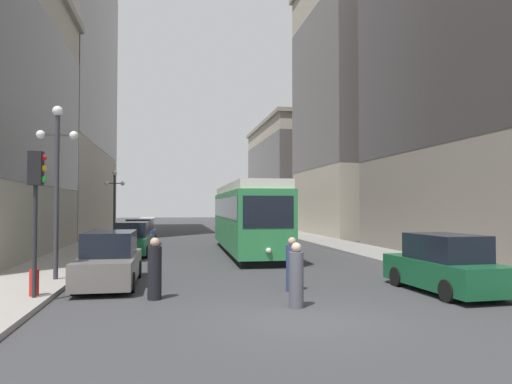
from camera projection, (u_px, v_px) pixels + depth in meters
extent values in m
plane|color=#38383A|center=(306.00, 319.00, 11.09)|extent=(200.00, 200.00, 0.00)
cube|color=gray|center=(123.00, 231.00, 48.96)|extent=(3.10, 120.00, 0.15)
cube|color=gray|center=(273.00, 229.00, 51.87)|extent=(3.10, 120.00, 0.15)
cube|color=black|center=(246.00, 250.00, 26.54)|extent=(2.49, 12.60, 0.35)
cube|color=#2D8447|center=(246.00, 220.00, 26.59)|extent=(2.91, 13.70, 3.10)
cube|color=black|center=(246.00, 208.00, 26.61)|extent=(2.93, 13.16, 1.08)
cube|color=silver|center=(246.00, 189.00, 26.64)|extent=(2.70, 13.43, 0.44)
cube|color=black|center=(268.00, 212.00, 19.89)|extent=(2.21, 0.13, 1.40)
sphere|color=#F2EACC|center=(269.00, 251.00, 19.77)|extent=(0.24, 0.24, 0.24)
cube|color=black|center=(250.00, 233.00, 43.00)|extent=(2.39, 11.39, 0.35)
cube|color=#B7B7BA|center=(250.00, 215.00, 43.05)|extent=(2.79, 12.38, 3.10)
cube|color=black|center=(250.00, 209.00, 43.06)|extent=(2.81, 11.89, 1.30)
cube|color=black|center=(265.00, 212.00, 37.03)|extent=(2.31, 0.12, 1.71)
cylinder|color=black|center=(74.00, 284.00, 14.15)|extent=(0.18, 0.64, 0.64)
cylinder|color=black|center=(91.00, 270.00, 17.19)|extent=(0.18, 0.64, 0.64)
cylinder|color=black|center=(132.00, 282.00, 14.46)|extent=(0.18, 0.64, 0.64)
cylinder|color=black|center=(139.00, 269.00, 17.50)|extent=(0.18, 0.64, 0.64)
cube|color=slate|center=(110.00, 268.00, 15.83)|extent=(1.81, 4.99, 0.84)
cube|color=black|center=(110.00, 243.00, 15.98)|extent=(1.59, 2.75, 0.80)
cylinder|color=black|center=(124.00, 243.00, 29.94)|extent=(0.21, 0.65, 0.64)
cylinder|color=black|center=(130.00, 240.00, 32.68)|extent=(0.21, 0.65, 0.64)
cylinder|color=black|center=(151.00, 243.00, 30.15)|extent=(0.21, 0.65, 0.64)
cylinder|color=black|center=(155.00, 240.00, 32.90)|extent=(0.21, 0.65, 0.64)
cube|color=navy|center=(140.00, 237.00, 31.43)|extent=(2.04, 4.56, 0.84)
cube|color=black|center=(140.00, 225.00, 31.56)|extent=(1.71, 2.54, 0.80)
cylinder|color=black|center=(441.00, 275.00, 16.03)|extent=(0.21, 0.65, 0.64)
cylinder|color=black|center=(499.00, 289.00, 13.38)|extent=(0.21, 0.65, 0.64)
cylinder|color=black|center=(396.00, 277.00, 15.64)|extent=(0.21, 0.65, 0.64)
cylinder|color=black|center=(447.00, 291.00, 13.00)|extent=(0.21, 0.65, 0.64)
cube|color=#14512D|center=(444.00, 273.00, 14.52)|extent=(2.01, 4.47, 0.84)
cube|color=black|center=(446.00, 247.00, 14.44)|extent=(1.70, 2.49, 0.80)
cylinder|color=black|center=(112.00, 252.00, 23.85)|extent=(0.21, 0.65, 0.64)
cylinder|color=black|center=(120.00, 248.00, 26.55)|extent=(0.21, 0.65, 0.64)
cylinder|color=black|center=(146.00, 252.00, 24.09)|extent=(0.21, 0.65, 0.64)
cylinder|color=black|center=(151.00, 247.00, 26.78)|extent=(0.21, 0.65, 0.64)
cube|color=#14512D|center=(133.00, 244.00, 25.33)|extent=(2.00, 4.47, 0.84)
cube|color=black|center=(133.00, 229.00, 25.46)|extent=(1.69, 2.48, 0.80)
cylinder|color=#4C4C56|center=(296.00, 280.00, 12.35)|extent=(0.39, 0.39, 1.48)
sphere|color=tan|center=(296.00, 247.00, 12.37)|extent=(0.26, 0.26, 0.26)
cylinder|color=navy|center=(292.00, 268.00, 14.71)|extent=(0.38, 0.38, 1.46)
sphere|color=tan|center=(292.00, 241.00, 14.74)|extent=(0.26, 0.26, 0.26)
cylinder|color=black|center=(155.00, 273.00, 13.43)|extent=(0.40, 0.40, 1.53)
sphere|color=tan|center=(155.00, 242.00, 13.45)|extent=(0.27, 0.27, 0.27)
cylinder|color=#232328|center=(35.00, 224.00, 13.00)|extent=(0.12, 0.12, 4.08)
cube|color=black|center=(36.00, 168.00, 13.05)|extent=(0.36, 0.36, 0.95)
sphere|color=red|center=(44.00, 158.00, 13.10)|extent=(0.18, 0.18, 0.18)
sphere|color=gold|center=(43.00, 168.00, 13.09)|extent=(0.18, 0.18, 0.18)
sphere|color=green|center=(43.00, 179.00, 13.08)|extent=(0.18, 0.18, 0.18)
cylinder|color=#333338|center=(57.00, 197.00, 16.27)|extent=(0.16, 0.16, 5.73)
sphere|color=white|center=(58.00, 111.00, 16.36)|extent=(0.36, 0.36, 0.36)
sphere|color=white|center=(41.00, 135.00, 16.24)|extent=(0.31, 0.31, 0.31)
sphere|color=white|center=(74.00, 135.00, 16.44)|extent=(0.31, 0.31, 0.31)
cube|color=#333338|center=(57.00, 135.00, 16.34)|extent=(1.10, 0.06, 0.06)
cylinder|color=#333338|center=(114.00, 209.00, 33.02)|extent=(0.16, 0.16, 4.72)
sphere|color=white|center=(115.00, 173.00, 33.10)|extent=(0.36, 0.36, 0.36)
sphere|color=white|center=(107.00, 183.00, 32.97)|extent=(0.31, 0.31, 0.31)
sphere|color=white|center=(123.00, 183.00, 33.17)|extent=(0.31, 0.31, 0.31)
cube|color=#333338|center=(115.00, 183.00, 33.07)|extent=(1.10, 0.06, 0.06)
cylinder|color=red|center=(34.00, 283.00, 13.20)|extent=(0.26, 0.26, 0.75)
cube|color=#A89E8E|center=(19.00, 63.00, 43.33)|extent=(15.09, 23.26, 31.98)
cube|color=#544F4E|center=(19.00, 46.00, 43.38)|extent=(15.13, 23.30, 19.19)
cube|color=#B2A893|center=(312.00, 176.00, 68.17)|extent=(15.01, 22.89, 14.06)
cube|color=#595451|center=(312.00, 172.00, 68.19)|extent=(15.05, 22.93, 8.44)
cube|color=gray|center=(311.00, 127.00, 68.39)|extent=(15.61, 23.49, 0.50)
cube|color=#B2A893|center=(366.00, 105.00, 43.94)|extent=(10.61, 14.01, 24.47)
cube|color=#595451|center=(366.00, 92.00, 43.98)|extent=(10.65, 14.05, 14.68)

